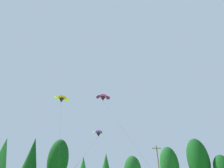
% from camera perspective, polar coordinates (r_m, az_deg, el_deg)
% --- Properties ---
extents(treeline_tree_b, '(4.42, 4.42, 12.80)m').
position_cam_1_polar(treeline_tree_b, '(53.73, -32.17, -19.54)').
color(treeline_tree_b, '#472D19').
rests_on(treeline_tree_b, ground_plane).
extents(treeline_tree_c, '(4.54, 4.54, 13.37)m').
position_cam_1_polar(treeline_tree_c, '(53.11, -24.59, -20.84)').
color(treeline_tree_c, '#472D19').
rests_on(treeline_tree_c, ground_plane).
extents(treeline_tree_d, '(5.41, 5.41, 13.37)m').
position_cam_1_polar(treeline_tree_d, '(52.59, -17.05, -22.38)').
color(treeline_tree_d, '#472D19').
rests_on(treeline_tree_d, ground_plane).
extents(treeline_tree_f, '(3.68, 3.68, 9.46)m').
position_cam_1_polar(treeline_tree_f, '(48.76, -2.01, -25.57)').
color(treeline_tree_f, '#472D19').
rests_on(treeline_tree_f, ground_plane).
extents(treeline_tree_h, '(4.93, 4.93, 11.59)m').
position_cam_1_polar(treeline_tree_h, '(53.82, 18.05, -23.56)').
color(treeline_tree_h, '#472D19').
rests_on(treeline_tree_h, ground_plane).
extents(treeline_tree_i, '(5.39, 5.39, 13.28)m').
position_cam_1_polar(treeline_tree_i, '(54.16, 26.08, -21.04)').
color(treeline_tree_i, '#472D19').
rests_on(treeline_tree_i, ground_plane).
extents(parafoil_kite_high_purple, '(4.18, 20.66, 11.00)m').
position_cam_1_polar(parafoil_kite_high_purple, '(39.77, -4.34, -15.58)').
color(parafoil_kite_high_purple, purple).
extents(parafoil_kite_mid_magenta, '(9.56, 21.11, 21.83)m').
position_cam_1_polar(parafoil_kite_mid_magenta, '(46.28, -2.92, -4.35)').
color(parafoil_kite_mid_magenta, '#D12893').
extents(parafoil_kite_far_orange, '(6.27, 14.55, 16.17)m').
position_cam_1_polar(parafoil_kite_far_orange, '(36.66, -15.95, -4.61)').
color(parafoil_kite_far_orange, orange).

